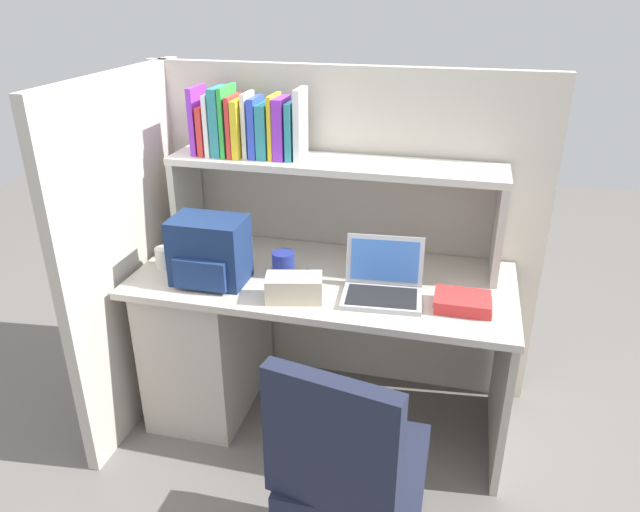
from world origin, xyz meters
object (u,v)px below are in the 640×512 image
paper_cup (164,257)px  office_chair (349,494)px  laptop (383,284)px  tissue_box (294,288)px  computer_mouse (308,278)px  snack_canister (283,264)px  backpack (209,252)px

paper_cup → office_chair: office_chair is taller
laptop → paper_cup: size_ratio=3.83×
tissue_box → office_chair: 0.79m
laptop → computer_mouse: bearing=173.2°
computer_mouse → snack_canister: bearing=168.9°
computer_mouse → tissue_box: (-0.01, -0.16, 0.03)m
backpack → office_chair: backpack is taller
office_chair → backpack: bearing=-31.4°
paper_cup → snack_canister: 0.53m
laptop → backpack: backpack is taller
computer_mouse → paper_cup: 0.65m
laptop → paper_cup: 0.97m
laptop → computer_mouse: 0.32m
backpack → paper_cup: 0.28m
computer_mouse → tissue_box: size_ratio=0.47×
laptop → backpack: size_ratio=1.10×
computer_mouse → paper_cup: bearing=-171.9°
backpack → tissue_box: backpack is taller
paper_cup → backpack: bearing=-18.1°
computer_mouse → office_chair: 0.90m
backpack → computer_mouse: size_ratio=2.88×
snack_canister → backpack: bearing=-155.2°
snack_canister → office_chair: 0.99m
office_chair → paper_cup: bearing=-26.3°
computer_mouse → office_chair: (0.33, -0.76, -0.35)m
paper_cup → tissue_box: size_ratio=0.39×
computer_mouse → office_chair: size_ratio=0.11×
laptop → computer_mouse: laptop is taller
computer_mouse → backpack: bearing=-159.7°
computer_mouse → office_chair: office_chair is taller
paper_cup → tissue_box: bearing=-13.5°
tissue_box → backpack: bearing=156.1°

